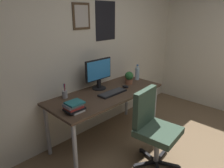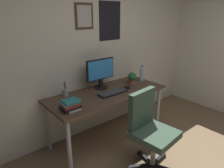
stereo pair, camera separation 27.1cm
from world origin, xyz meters
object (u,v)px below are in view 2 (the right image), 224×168
object	(u,v)px
pen_cup	(65,92)
book_stack_left	(70,105)
computer_mouse	(127,87)
water_bottle	(142,74)
monitor	(100,72)
potted_plant	(132,78)
keyboard	(113,93)
office_chair	(149,127)
coffee_mug_near	(132,77)

from	to	relation	value
pen_cup	book_stack_left	bearing A→B (deg)	-109.85
computer_mouse	water_bottle	bearing A→B (deg)	15.01
monitor	book_stack_left	bearing A→B (deg)	-153.18
water_bottle	potted_plant	world-z (taller)	water_bottle
keyboard	office_chair	bearing A→B (deg)	-90.16
potted_plant	pen_cup	bearing A→B (deg)	166.45
office_chair	book_stack_left	xyz separation A→B (m)	(-0.68, 0.60, 0.27)
pen_cup	potted_plant	bearing A→B (deg)	-13.55
monitor	pen_cup	distance (m)	0.57
monitor	coffee_mug_near	world-z (taller)	monitor
monitor	pen_cup	size ratio (longest dim) A/B	2.30
water_bottle	coffee_mug_near	distance (m)	0.16
monitor	pen_cup	world-z (taller)	monitor
keyboard	potted_plant	xyz separation A→B (m)	(0.47, 0.10, 0.09)
monitor	keyboard	xyz separation A→B (m)	(-0.00, -0.28, -0.23)
pen_cup	water_bottle	bearing A→B (deg)	-9.11
monitor	potted_plant	xyz separation A→B (m)	(0.47, -0.18, -0.13)
monitor	water_bottle	distance (m)	0.75
keyboard	book_stack_left	world-z (taller)	book_stack_left
keyboard	computer_mouse	bearing A→B (deg)	5.09
water_bottle	computer_mouse	bearing A→B (deg)	-164.99
office_chair	coffee_mug_near	distance (m)	1.15
keyboard	water_bottle	size ratio (longest dim) A/B	1.70
water_bottle	coffee_mug_near	xyz separation A→B (m)	(-0.10, 0.12, -0.06)
keyboard	coffee_mug_near	world-z (taller)	coffee_mug_near
water_bottle	pen_cup	bearing A→B (deg)	170.89
coffee_mug_near	keyboard	bearing A→B (deg)	-157.51
office_chair	computer_mouse	xyz separation A→B (m)	(0.30, 0.69, 0.23)
office_chair	book_stack_left	bearing A→B (deg)	138.69
pen_cup	computer_mouse	bearing A→B (deg)	-20.77
office_chair	monitor	bearing A→B (deg)	89.65
office_chair	computer_mouse	size ratio (longest dim) A/B	8.64
water_bottle	pen_cup	size ratio (longest dim) A/B	1.26
keyboard	book_stack_left	distance (m)	0.69
computer_mouse	coffee_mug_near	distance (m)	0.41
monitor	keyboard	world-z (taller)	monitor
coffee_mug_near	book_stack_left	size ratio (longest dim) A/B	0.56
potted_plant	keyboard	bearing A→B (deg)	-167.83
computer_mouse	coffee_mug_near	bearing A→B (deg)	35.33
water_bottle	pen_cup	world-z (taller)	water_bottle
office_chair	keyboard	distance (m)	0.70
office_chair	pen_cup	size ratio (longest dim) A/B	4.75
keyboard	computer_mouse	world-z (taller)	computer_mouse
water_bottle	book_stack_left	xyz separation A→B (m)	(-1.41, -0.21, -0.05)
water_bottle	coffee_mug_near	size ratio (longest dim) A/B	2.11
office_chair	keyboard	world-z (taller)	office_chair
computer_mouse	water_bottle	distance (m)	0.45
office_chair	coffee_mug_near	xyz separation A→B (m)	(0.63, 0.93, 0.26)
water_bottle	book_stack_left	distance (m)	1.43
potted_plant	water_bottle	bearing A→B (deg)	8.83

